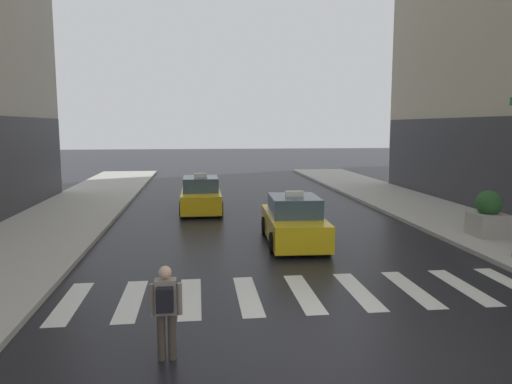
% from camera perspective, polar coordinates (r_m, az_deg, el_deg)
% --- Properties ---
extents(ground_plane, '(160.00, 160.00, 0.00)m').
position_cam_1_polar(ground_plane, '(9.35, 9.71, -17.58)').
color(ground_plane, black).
extents(crosswalk_markings, '(11.30, 2.80, 0.01)m').
position_cam_1_polar(crosswalk_markings, '(12.04, 5.58, -11.62)').
color(crosswalk_markings, silver).
rests_on(crosswalk_markings, ground).
extents(taxi_lead, '(2.07, 4.60, 1.80)m').
position_cam_1_polar(taxi_lead, '(16.85, 4.42, -3.48)').
color(taxi_lead, yellow).
rests_on(taxi_lead, ground).
extents(taxi_second, '(1.94, 4.55, 1.80)m').
position_cam_1_polar(taxi_second, '(23.21, -6.44, -0.44)').
color(taxi_second, yellow).
rests_on(taxi_second, ground).
extents(pedestrian_with_backpack, '(0.55, 0.43, 1.65)m').
position_cam_1_polar(pedestrian_with_backpack, '(8.59, -10.46, -12.88)').
color(pedestrian_with_backpack, '#473D33').
rests_on(pedestrian_with_backpack, ground).
extents(planter_near_corner, '(1.10, 1.10, 1.60)m').
position_cam_1_polar(planter_near_corner, '(19.01, 25.39, -2.48)').
color(planter_near_corner, '#A8A399').
rests_on(planter_near_corner, curb_right).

